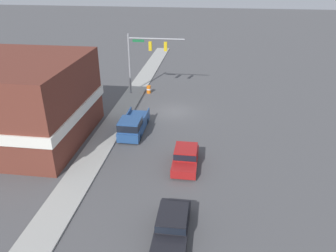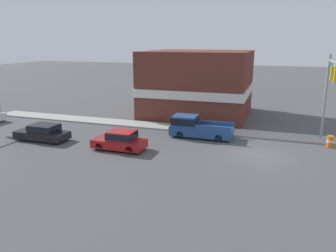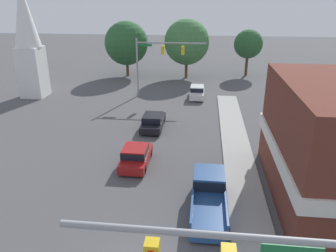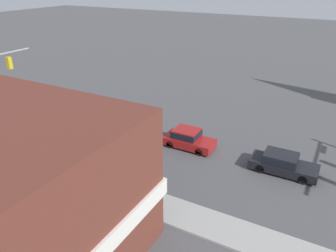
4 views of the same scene
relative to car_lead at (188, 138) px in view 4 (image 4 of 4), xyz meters
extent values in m
plane|color=#4C4C4F|center=(2.18, -10.75, -0.81)|extent=(200.00, 200.00, 0.00)
cube|color=#9E9E99|center=(7.88, -10.75, -0.74)|extent=(2.40, 60.00, 0.14)
cube|color=gold|center=(3.83, -15.63, 5.26)|extent=(0.36, 0.36, 1.05)
sphere|color=red|center=(3.83, -15.83, 5.58)|extent=(0.22, 0.22, 0.22)
cylinder|color=black|center=(-0.85, 1.42, -0.48)|extent=(0.22, 0.66, 0.66)
cylinder|color=black|center=(0.85, 1.42, -0.48)|extent=(0.22, 0.66, 0.66)
cylinder|color=black|center=(-0.85, -1.20, -0.48)|extent=(0.22, 0.66, 0.66)
cylinder|color=black|center=(0.85, -1.20, -0.48)|extent=(0.22, 0.66, 0.66)
cube|color=maroon|center=(0.00, 0.11, -0.29)|extent=(1.92, 4.24, 0.67)
cube|color=maroon|center=(0.00, -0.14, 0.40)|extent=(1.77, 2.03, 0.72)
cube|color=black|center=(0.00, -0.14, 0.40)|extent=(1.79, 2.11, 0.50)
cylinder|color=black|center=(-0.72, 9.21, -0.48)|extent=(0.22, 0.66, 0.66)
cylinder|color=black|center=(0.99, 9.21, -0.48)|extent=(0.22, 0.66, 0.66)
cylinder|color=black|center=(-0.72, 6.27, -0.48)|extent=(0.22, 0.66, 0.66)
cylinder|color=black|center=(0.99, 6.27, -0.48)|extent=(0.22, 0.66, 0.66)
cube|color=black|center=(0.14, 7.74, -0.31)|extent=(1.93, 4.74, 0.64)
cube|color=black|center=(0.14, 7.45, 0.32)|extent=(1.77, 2.27, 0.63)
cube|color=black|center=(0.14, 7.45, 0.32)|extent=(1.79, 2.36, 0.44)
cylinder|color=black|center=(4.58, -3.66, -0.48)|extent=(0.22, 0.66, 0.66)
cylinder|color=black|center=(6.37, -3.66, -0.48)|extent=(0.22, 0.66, 0.66)
cylinder|color=black|center=(4.58, -7.14, -0.48)|extent=(0.22, 0.66, 0.66)
cylinder|color=black|center=(6.37, -7.14, -0.48)|extent=(0.22, 0.66, 0.66)
cube|color=navy|center=(5.48, -5.40, -0.21)|extent=(2.01, 5.62, 0.85)
cube|color=navy|center=(5.48, -3.86, 0.67)|extent=(1.91, 2.14, 0.91)
cube|color=black|center=(5.48, -3.86, 0.67)|extent=(1.93, 2.22, 0.63)
cube|color=navy|center=(4.53, -6.62, 0.39)|extent=(0.12, 3.18, 0.35)
cube|color=navy|center=(6.42, -6.62, 0.39)|extent=(0.12, 3.18, 0.35)
camera|label=1|loc=(-1.62, 22.43, 13.79)|focal=35.00mm
camera|label=2|loc=(-22.62, -11.65, 7.67)|focal=35.00mm
camera|label=3|loc=(4.92, -21.78, 11.25)|focal=35.00mm
camera|label=4|loc=(21.89, 10.18, 12.29)|focal=35.00mm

